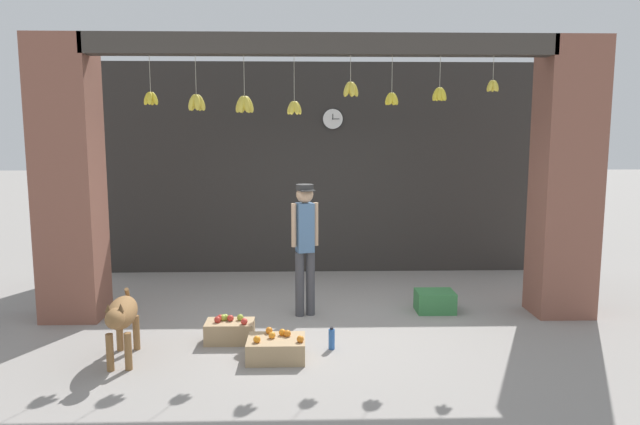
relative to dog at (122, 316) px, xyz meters
The scene contains 12 objects.
ground_plane 2.34m from the dog, 29.24° to the left, with size 60.00×60.00×0.00m, color gray.
shop_back_wall 4.46m from the dog, 62.14° to the left, with size 7.35×0.12×3.39m, color #2D2B28.
shop_pillar_left 2.14m from the dog, 125.66° to the left, with size 0.70×0.60×3.39m, color brown.
shop_pillar_right 5.37m from the dog, 15.79° to the left, with size 0.70×0.60×3.39m, color brown.
storefront_awning 3.61m from the dog, 32.04° to the left, with size 5.45×0.30×0.93m.
dog is the anchor object (origin of this frame).
shopkeeper 2.36m from the dog, 38.08° to the left, with size 0.33×0.29×1.65m.
fruit_crate_oranges 1.56m from the dog, ahead, with size 0.58×0.44×0.28m.
fruit_crate_apples 1.17m from the dog, 27.87° to the left, with size 0.52×0.33×0.30m.
produce_box_green 3.81m from the dog, 23.77° to the left, with size 0.48×0.37×0.27m, color #387A42.
water_bottle 2.14m from the dog, ahead, with size 0.07×0.07×0.24m.
wall_clock 4.80m from the dog, 58.61° to the left, with size 0.34×0.03×0.34m.
Camera 1 is at (-0.19, -6.61, 2.25)m, focal length 32.00 mm.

